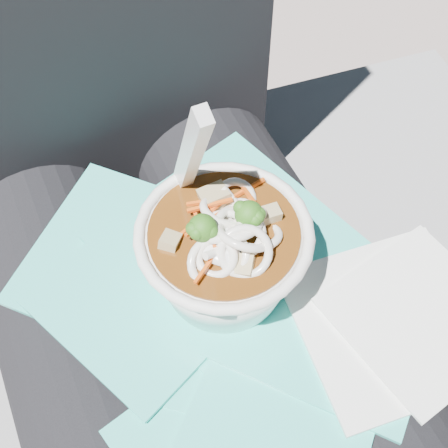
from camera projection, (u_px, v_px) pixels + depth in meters
name	position (u px, v px, depth m)	size (l,w,h in m)	color
stone_ledge	(171.00, 356.00, 0.90)	(1.00, 0.50, 0.44)	slate
lap	(209.00, 369.00, 0.57)	(0.35, 0.48, 0.16)	black
person_body	(170.00, 275.00, 0.60)	(0.34, 0.94, 0.99)	black
plastic_bag	(232.00, 306.00, 0.51)	(0.35, 0.40, 0.02)	#2FC6B7
napkins	(401.00, 320.00, 0.49)	(0.17, 0.16, 0.01)	white
udon_bowl	(224.00, 250.00, 0.48)	(0.16, 0.16, 0.19)	white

